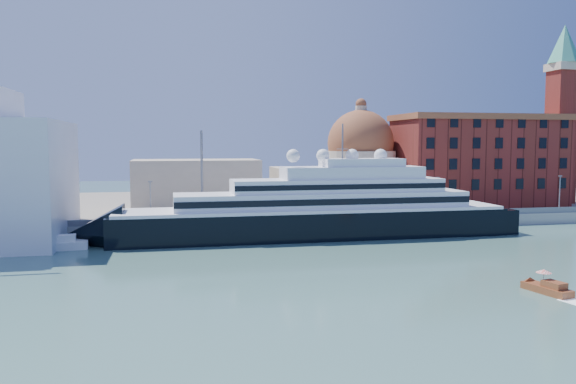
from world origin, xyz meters
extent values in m
plane|color=#386058|center=(0.00, 0.00, 0.00)|extent=(400.00, 400.00, 0.00)
cube|color=gray|center=(0.00, 34.00, 1.25)|extent=(180.00, 10.00, 2.50)
cube|color=slate|center=(0.00, 75.00, 1.00)|extent=(260.00, 72.00, 2.00)
cube|color=slate|center=(0.00, 29.50, 3.10)|extent=(180.00, 0.10, 1.20)
cube|color=black|center=(0.29, 23.00, 2.12)|extent=(75.20, 11.57, 6.27)
cone|color=black|center=(-39.23, 23.00, 2.12)|extent=(9.64, 11.57, 11.57)
cube|color=black|center=(37.89, 23.00, 1.93)|extent=(5.78, 10.61, 5.78)
cube|color=white|center=(0.29, 23.00, 5.50)|extent=(73.27, 11.76, 0.58)
cube|color=white|center=(2.22, 23.00, 7.23)|extent=(55.92, 9.64, 2.89)
cube|color=black|center=(2.22, 18.18, 7.23)|extent=(55.92, 0.15, 1.16)
cube|color=white|center=(5.11, 23.00, 9.93)|extent=(40.49, 8.68, 2.51)
cube|color=white|center=(8.01, 23.00, 12.34)|extent=(26.99, 7.71, 2.31)
cube|color=white|center=(9.93, 23.00, 14.27)|extent=(15.43, 6.75, 1.54)
cylinder|color=slate|center=(6.08, 23.00, 18.32)|extent=(0.29, 0.29, 6.75)
sphere|color=white|center=(-3.56, 23.00, 15.62)|extent=(2.51, 2.51, 2.51)
sphere|color=white|center=(2.22, 23.00, 15.62)|extent=(2.51, 2.51, 2.51)
sphere|color=white|center=(8.01, 23.00, 15.62)|extent=(2.51, 2.51, 2.51)
sphere|color=white|center=(13.79, 23.00, 15.62)|extent=(2.51, 2.51, 2.51)
cube|color=white|center=(-46.05, 20.06, 0.58)|extent=(11.97, 5.11, 1.55)
cube|color=white|center=(-44.12, 20.27, 1.84)|extent=(4.11, 2.83, 1.16)
cube|color=maroon|center=(17.75, -21.61, 0.36)|extent=(3.29, 6.48, 1.03)
cube|color=maroon|center=(17.96, -22.62, 1.24)|extent=(2.14, 2.86, 0.83)
cylinder|color=slate|center=(17.65, -21.11, 1.65)|extent=(0.06, 0.06, 1.65)
cone|color=red|center=(17.65, -21.11, 2.58)|extent=(1.86, 1.86, 0.41)
cube|color=maroon|center=(52.00, 52.00, 13.00)|extent=(42.00, 18.00, 22.00)
cube|color=brown|center=(52.00, 52.00, 24.50)|extent=(43.00, 19.00, 1.50)
cube|color=maroon|center=(76.00, 52.00, 19.50)|extent=(6.00, 6.00, 35.00)
cube|color=beige|center=(76.00, 52.00, 38.00)|extent=(7.00, 7.00, 2.00)
cone|color=teal|center=(76.00, 52.00, 44.00)|extent=(8.40, 8.40, 10.00)
cylinder|color=beige|center=(22.00, 58.00, 9.00)|extent=(18.00, 18.00, 14.00)
sphere|color=brown|center=(22.00, 58.00, 18.00)|extent=(17.00, 17.00, 17.00)
cylinder|color=beige|center=(22.00, 58.00, 26.00)|extent=(3.00, 3.00, 3.00)
cube|color=beige|center=(8.00, 56.00, 7.00)|extent=(18.00, 14.00, 10.00)
cube|color=beige|center=(-20.00, 58.00, 8.00)|extent=(30.00, 16.00, 12.00)
cylinder|color=slate|center=(-30.00, 31.00, 6.50)|extent=(0.24, 0.24, 8.00)
cube|color=slate|center=(-30.00, 31.00, 10.60)|extent=(0.80, 0.30, 0.25)
cylinder|color=slate|center=(0.00, 31.00, 6.50)|extent=(0.24, 0.24, 8.00)
cube|color=slate|center=(0.00, 31.00, 10.60)|extent=(0.80, 0.30, 0.25)
cylinder|color=slate|center=(30.00, 31.00, 6.50)|extent=(0.24, 0.24, 8.00)
cube|color=slate|center=(30.00, 31.00, 10.60)|extent=(0.80, 0.30, 0.25)
cylinder|color=slate|center=(60.00, 31.00, 6.50)|extent=(0.24, 0.24, 8.00)
cube|color=slate|center=(60.00, 31.00, 10.60)|extent=(0.80, 0.30, 0.25)
cylinder|color=slate|center=(-20.00, 33.00, 11.50)|extent=(0.50, 0.50, 18.00)
camera|label=1|loc=(-26.39, -79.76, 17.93)|focal=35.00mm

